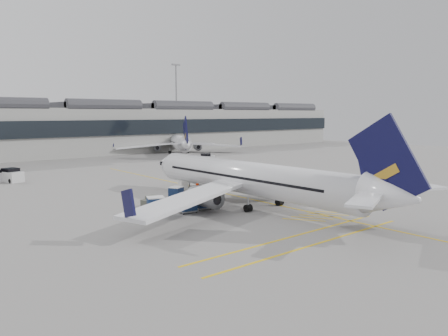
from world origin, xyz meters
TOP-DOWN VIEW (x-y plane):
  - ground at (0.00, 0.00)m, footprint 220.00×220.00m
  - terminal at (0.00, 71.93)m, footprint 200.00×20.45m
  - apron_markings at (10.00, 10.00)m, footprint 0.25×60.00m
  - airliner_main at (7.64, 0.53)m, footprint 33.91×37.05m
  - airliner_far at (36.88, 58.40)m, footprint 29.07×32.06m
  - belt_loader at (7.38, 11.55)m, footprint 4.78×2.44m
  - baggage_cart_a at (2.85, 8.03)m, footprint 1.91×1.77m
  - baggage_cart_b at (2.58, 2.68)m, footprint 1.74×1.53m
  - baggage_cart_c at (0.44, 2.44)m, footprint 1.92×1.66m
  - baggage_cart_d at (-2.50, 3.55)m, footprint 2.09×1.92m
  - ramp_agent_a at (7.07, 5.50)m, footprint 0.61×0.68m
  - ramp_agent_b at (4.84, 6.78)m, footprint 0.98×0.78m
  - pushback_tug at (-1.06, 6.57)m, footprint 2.59×2.03m
  - safety_cone_nose at (12.80, 19.62)m, footprint 0.38×0.38m
  - safety_cone_engine at (17.86, 3.87)m, footprint 0.32×0.32m
  - service_van_mid at (-7.72, 35.00)m, footprint 2.90×4.24m
  - service_van_right at (27.84, 35.22)m, footprint 4.28×3.77m

SIDE VIEW (x-z plane):
  - ground at x=0.00m, z-range 0.00..0.00m
  - apron_markings at x=10.00m, z-range 0.00..0.01m
  - safety_cone_engine at x=17.86m, z-range 0.00..0.44m
  - safety_cone_nose at x=12.80m, z-range 0.00..0.53m
  - belt_loader at x=7.38m, z-range -0.39..1.50m
  - pushback_tug at x=-1.06m, z-range -0.07..1.20m
  - ramp_agent_a at x=7.07m, z-range 0.00..1.57m
  - baggage_cart_b at x=2.58m, z-range 0.06..1.67m
  - baggage_cart_a at x=2.85m, z-range 0.06..1.67m
  - service_van_right at x=27.84m, z-range -0.10..1.88m
  - service_van_mid at x=-7.72m, z-range -0.10..1.88m
  - baggage_cart_d at x=-2.50m, z-range 0.06..1.86m
  - ramp_agent_b at x=4.84m, z-range 0.00..1.97m
  - baggage_cart_c at x=0.44m, z-range 0.07..1.91m
  - airliner_far at x=36.88m, z-range -1.92..7.38m
  - airliner_main at x=7.64m, z-range -2.03..7.82m
  - terminal at x=0.00m, z-range -0.06..12.34m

